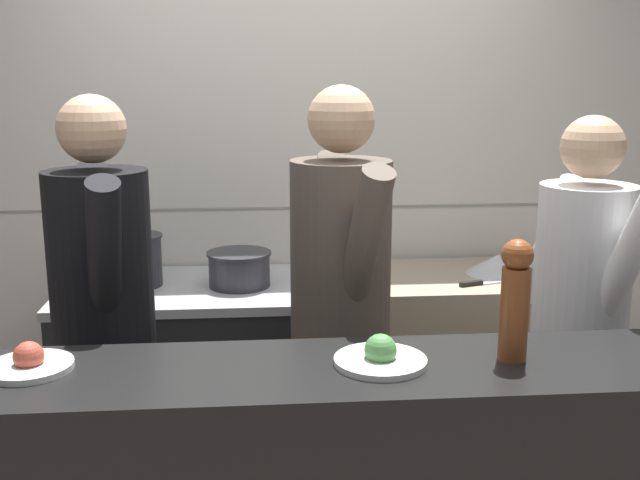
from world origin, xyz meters
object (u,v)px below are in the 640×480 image
sauce_pot (239,268)px  chef_line (579,320)px  mixing_bowl_steel (498,264)px  chef_sous (340,306)px  plated_dish_appetiser (380,357)px  chef_head_cook (104,317)px  chefs_knife (491,282)px  stock_pot (136,259)px  plated_dish_main (29,363)px  pepper_mill (515,298)px  oven_range (185,375)px

sauce_pot → chef_line: (1.24, -0.76, -0.03)m
mixing_bowl_steel → chef_line: bearing=-86.8°
sauce_pot → chef_sous: size_ratio=0.16×
plated_dish_appetiser → chef_head_cook: (-0.87, 0.67, -0.08)m
chefs_knife → stock_pot: bearing=173.5°
plated_dish_main → pepper_mill: pepper_mill is taller
sauce_pot → chef_sous: chef_sous is taller
stock_pot → mixing_bowl_steel: size_ratio=0.82×
oven_range → plated_dish_main: plated_dish_main is taller
chef_line → oven_range: bearing=138.0°
chef_head_cook → oven_range: bearing=59.4°
oven_range → sauce_pot: sauce_pot is taller
oven_range → chef_head_cook: (-0.20, -0.74, 0.53)m
chefs_knife → plated_dish_main: bearing=-143.7°
mixing_bowl_steel → pepper_mill: pepper_mill is taller
oven_range → mixing_bowl_steel: 1.55m
mixing_bowl_steel → oven_range: bearing=-179.8°
sauce_pot → chefs_knife: bearing=-6.6°
chefs_knife → plated_dish_appetiser: plated_dish_appetiser is taller
mixing_bowl_steel → pepper_mill: (-0.42, -1.40, 0.27)m
plated_dish_appetiser → plated_dish_main: bearing=177.6°
mixing_bowl_steel → chefs_knife: size_ratio=0.79×
stock_pot → chef_line: size_ratio=0.15×
stock_pot → plated_dish_main: 1.39m
oven_range → plated_dish_appetiser: bearing=-64.3°
stock_pot → chef_head_cook: size_ratio=0.14×
plated_dish_main → pepper_mill: bearing=-1.6°
pepper_mill → chef_head_cook: (-1.24, 0.66, -0.24)m
stock_pot → chefs_knife: size_ratio=0.64×
sauce_pot → chef_line: chef_line is taller
plated_dish_main → chef_line: 1.87m
chef_head_cook → chef_line: bearing=-17.5°
sauce_pot → chef_sous: 0.80m
oven_range → plated_dish_main: bearing=-101.0°
sauce_pot → plated_dish_appetiser: (0.41, -1.38, 0.10)m
stock_pot → chef_sous: 1.13m
chefs_knife → plated_dish_main: size_ratio=1.65×
sauce_pot → plated_dish_main: plated_dish_main is taller
stock_pot → chef_head_cook: chef_head_cook is taller
plated_dish_appetiser → chef_sous: bearing=92.9°
chef_sous → chef_line: 0.87m
sauce_pot → pepper_mill: 1.60m
chefs_knife → chef_head_cook: 1.68m
oven_range → stock_pot: 0.59m
chef_sous → chef_line: (0.87, -0.06, -0.06)m
pepper_mill → mixing_bowl_steel: bearing=73.3°
stock_pot → pepper_mill: (1.24, -1.42, 0.22)m
pepper_mill → chef_sous: size_ratio=0.19×
sauce_pot → chef_head_cook: (-0.46, -0.71, 0.02)m
sauce_pot → chef_head_cook: size_ratio=0.17×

